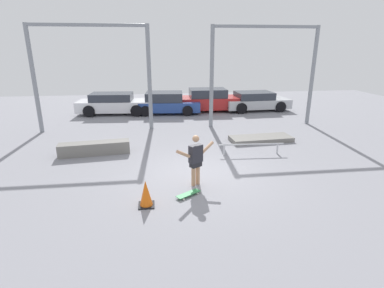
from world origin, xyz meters
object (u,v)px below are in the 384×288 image
(skateboard, at_px, (188,194))
(parked_car_red, at_px, (210,100))
(grind_box, at_px, (95,148))
(grind_rail, at_px, (251,146))
(parked_car_silver, at_px, (255,101))
(traffic_cone, at_px, (146,194))
(parked_car_blue, at_px, (166,103))
(skateboarder, at_px, (196,158))
(manual_pad, at_px, (261,139))
(parked_car_white, at_px, (114,104))

(skateboard, distance_m, parked_car_red, 11.87)
(parked_car_red, bearing_deg, skateboard, -102.61)
(grind_box, distance_m, grind_rail, 6.07)
(parked_car_silver, height_order, traffic_cone, parked_car_silver)
(parked_car_blue, bearing_deg, skateboard, -84.70)
(skateboard, relative_size, traffic_cone, 1.04)
(skateboarder, distance_m, grind_rail, 3.52)
(manual_pad, xyz_separation_m, parked_car_white, (-7.09, 6.62, 0.54))
(manual_pad, bearing_deg, parked_car_blue, 121.20)
(manual_pad, bearing_deg, parked_car_red, 98.93)
(grind_box, relative_size, parked_car_white, 0.57)
(skateboard, xyz_separation_m, grind_box, (-3.21, 3.88, 0.18))
(grind_rail, height_order, parked_car_blue, parked_car_blue)
(skateboarder, height_order, parked_car_blue, skateboarder)
(manual_pad, relative_size, traffic_cone, 3.81)
(parked_car_blue, distance_m, traffic_cone, 11.61)
(skateboarder, relative_size, parked_car_red, 0.37)
(skateboard, distance_m, manual_pad, 6.06)
(grind_box, distance_m, parked_car_red, 9.70)
(manual_pad, xyz_separation_m, parked_car_red, (-1.07, 6.80, 0.59))
(parked_car_white, bearing_deg, skateboard, -69.82)
(parked_car_blue, bearing_deg, parked_car_silver, 6.69)
(grind_box, height_order, grind_rail, grind_box)
(grind_rail, bearing_deg, skateboard, -132.05)
(parked_car_red, bearing_deg, grind_rail, -88.79)
(parked_car_white, distance_m, parked_car_blue, 3.21)
(grind_box, xyz_separation_m, grind_rail, (6.02, -0.77, 0.10))
(skateboard, distance_m, parked_car_white, 11.84)
(manual_pad, bearing_deg, traffic_cone, -133.99)
(skateboarder, distance_m, skateboard, 1.10)
(parked_car_red, xyz_separation_m, traffic_cone, (-3.88, -11.93, -0.34))
(parked_car_white, bearing_deg, grind_rail, -49.52)
(skateboard, bearing_deg, grind_rail, 14.64)
(parked_car_white, xyz_separation_m, traffic_cone, (2.14, -11.74, -0.29))
(parked_car_blue, relative_size, parked_car_silver, 0.98)
(parked_car_white, xyz_separation_m, parked_car_blue, (3.20, -0.19, -0.00))
(parked_car_white, height_order, parked_car_red, parked_car_red)
(grind_rail, height_order, parked_car_red, parked_car_red)
(grind_box, height_order, parked_car_blue, parked_car_blue)
(grind_rail, relative_size, traffic_cone, 3.56)
(skateboarder, distance_m, parked_car_red, 11.11)
(parked_car_red, distance_m, parked_car_silver, 3.04)
(grind_rail, distance_m, parked_car_white, 10.26)
(manual_pad, relative_size, parked_car_red, 0.65)
(skateboard, xyz_separation_m, parked_car_red, (2.72, 11.54, 0.63))
(skateboard, bearing_deg, parked_car_blue, 57.22)
(parked_car_blue, bearing_deg, traffic_cone, -90.45)
(skateboard, xyz_separation_m, manual_pad, (3.79, 4.73, 0.03))
(parked_car_blue, bearing_deg, parked_car_white, -178.63)
(parked_car_red, bearing_deg, parked_car_silver, -2.71)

